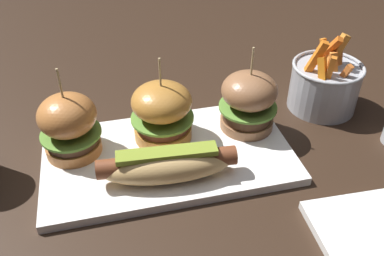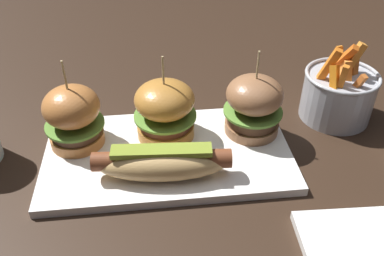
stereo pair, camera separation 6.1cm
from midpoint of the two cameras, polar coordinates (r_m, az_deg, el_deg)
ground_plane at (r=0.64m, az=-0.63°, el=-4.20°), size 3.00×3.00×0.00m
platter_main at (r=0.64m, az=-0.63°, el=-3.72°), size 0.38×0.21×0.01m
hot_dog at (r=0.57m, az=-1.15°, el=-4.85°), size 0.20×0.07×0.05m
slider_left at (r=0.63m, az=-13.60°, el=1.52°), size 0.09×0.09×0.14m
slider_center at (r=0.63m, az=-1.18°, el=2.44°), size 0.10×0.10×0.14m
slider_right at (r=0.66m, az=11.21°, el=3.10°), size 0.09×0.09×0.14m
fries_bucket at (r=0.76m, az=21.86°, el=4.34°), size 0.12×0.12×0.14m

